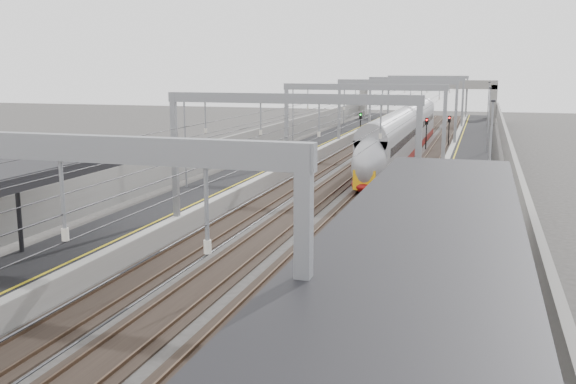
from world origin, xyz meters
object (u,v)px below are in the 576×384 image
Objects in this scene: train at (402,138)px; bench at (466,287)px; signal_green at (360,121)px; overbridge at (427,90)px.

train is 22.49× the size of bench.
train is 13.04× the size of signal_green.
overbridge is 44.25m from train.
overbridge is 87.44m from bench.
overbridge is 6.33× the size of signal_green.
train is 43.45m from bench.
train is at bearing -63.14° from signal_green.
overbridge is 31.44m from signal_green.
train is 14.84m from signal_green.
train reaches higher than bench.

